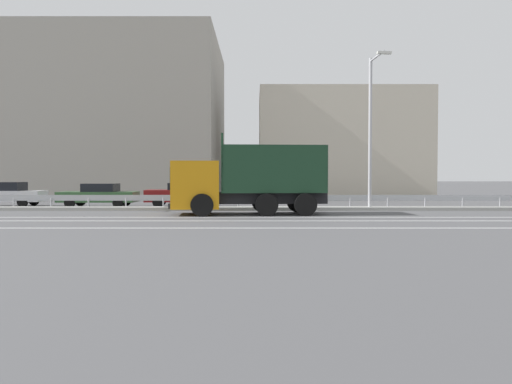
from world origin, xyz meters
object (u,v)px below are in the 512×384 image
Objects in this scene: median_road_sign at (194,188)px; street_lamp_1 at (374,125)px; parked_car_3 at (185,194)px; dump_truck at (232,187)px; parked_car_2 at (102,195)px; parked_car_1 at (7,194)px.

street_lamp_1 is (9.59, -0.20, 3.35)m from median_road_sign.
street_lamp_1 is 11.70m from parked_car_3.
median_road_sign is at bearing -166.56° from parked_car_3.
street_lamp_1 is (7.40, 2.73, 3.21)m from dump_truck.
street_lamp_1 is at bearing -1.17° from median_road_sign.
street_lamp_1 is at bearing -101.38° from parked_car_2.
street_lamp_1 is 1.85× the size of parked_car_3.
street_lamp_1 reaches higher than dump_truck.
dump_truck is at bearing -53.14° from median_road_sign.
parked_car_1 reaches higher than parked_car_3.
median_road_sign is 6.55m from parked_car_2.
parked_car_1 is (-21.40, 3.66, -3.80)m from street_lamp_1.
parked_car_2 is at bearing 50.17° from dump_truck.
median_road_sign is 0.27× the size of street_lamp_1.
dump_truck is 0.93× the size of street_lamp_1.
parked_car_3 is at bearing 162.42° from street_lamp_1.
dump_truck reaches higher than parked_car_1.
parked_car_3 is at bearing 23.34° from dump_truck.
parked_car_1 is at bearing 84.78° from parked_car_3.
parked_car_1 is (-11.81, 3.46, -0.45)m from median_road_sign.
dump_truck is 1.67× the size of parked_car_2.
parked_car_2 is at bearing 153.91° from median_road_sign.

